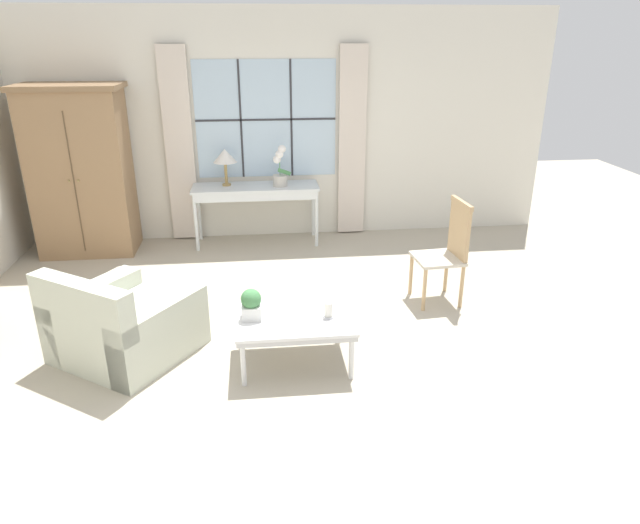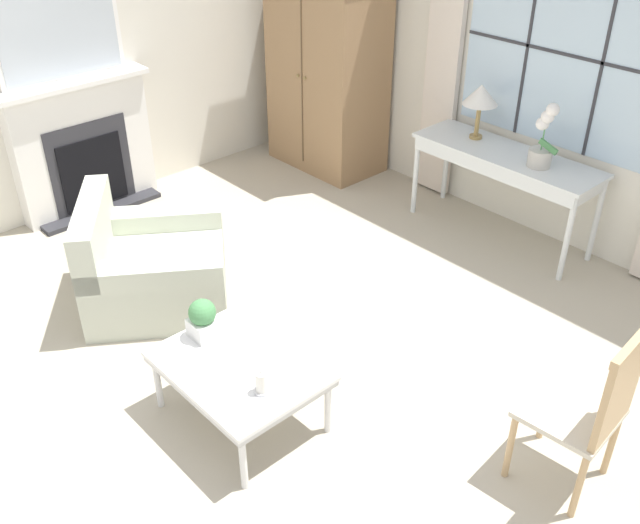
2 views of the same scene
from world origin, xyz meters
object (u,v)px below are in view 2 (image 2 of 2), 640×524
object	(u,v)px
table_lamp	(481,96)
pillar_candle	(262,383)
side_chair_wooden	(594,404)
potted_orchid	(543,142)
potted_plant_small	(203,319)
fireplace	(81,138)
console_table	(506,162)
armchair_upholstered	(152,269)
armoire	(327,66)
coffee_table	(239,370)

from	to	relation	value
table_lamp	pillar_candle	size ratio (longest dim) A/B	3.20
table_lamp	side_chair_wooden	xyz separation A→B (m)	(2.20, -1.94, -0.53)
potted_orchid	potted_plant_small	xyz separation A→B (m)	(-0.36, -2.83, -0.40)
fireplace	console_table	size ratio (longest dim) A/B	1.26
console_table	side_chair_wooden	size ratio (longest dim) A/B	1.51
potted_plant_small	armchair_upholstered	bearing A→B (deg)	166.18
fireplace	armchair_upholstered	size ratio (longest dim) A/B	1.47
side_chair_wooden	potted_plant_small	xyz separation A→B (m)	(-1.90, -0.98, -0.03)
armoire	potted_plant_small	world-z (taller)	armoire
pillar_candle	coffee_table	bearing A→B (deg)	170.40
console_table	pillar_candle	xyz separation A→B (m)	(0.54, -2.92, -0.19)
table_lamp	side_chair_wooden	bearing A→B (deg)	-41.45
coffee_table	potted_orchid	bearing A→B (deg)	89.45
armchair_upholstered	potted_orchid	bearing A→B (deg)	61.11
potted_orchid	side_chair_wooden	distance (m)	2.43
fireplace	side_chair_wooden	xyz separation A→B (m)	(4.59, 0.37, -0.09)
armchair_upholstered	potted_plant_small	size ratio (longest dim) A/B	5.34
table_lamp	coffee_table	distance (m)	3.08
fireplace	potted_plant_small	size ratio (longest dim) A/B	7.85
potted_plant_small	potted_orchid	bearing A→B (deg)	82.67
fireplace	potted_orchid	xyz separation A→B (m)	(3.05, 2.22, 0.28)
potted_orchid	potted_plant_small	distance (m)	2.88
fireplace	coffee_table	xyz separation A→B (m)	(3.02, -0.62, -0.29)
armchair_upholstered	coffee_table	bearing A→B (deg)	-10.80
armchair_upholstered	side_chair_wooden	world-z (taller)	side_chair_wooden
potted_orchid	table_lamp	bearing A→B (deg)	172.09
console_table	potted_orchid	bearing A→B (deg)	-6.35
side_chair_wooden	pillar_candle	size ratio (longest dim) A/B	7.28
armchair_upholstered	pillar_candle	size ratio (longest dim) A/B	9.41
console_table	pillar_candle	size ratio (longest dim) A/B	11.00
table_lamp	fireplace	bearing A→B (deg)	-136.01
potted_plant_small	console_table	bearing A→B (deg)	88.82
armchair_upholstered	coffee_table	world-z (taller)	armchair_upholstered
armoire	potted_orchid	bearing A→B (deg)	0.62
console_table	side_chair_wooden	world-z (taller)	side_chair_wooden
potted_orchid	side_chair_wooden	world-z (taller)	potted_orchid
potted_orchid	armchair_upholstered	size ratio (longest dim) A/B	0.38
armoire	potted_orchid	world-z (taller)	armoire
side_chair_wooden	pillar_candle	bearing A→B (deg)	-141.54
potted_orchid	coffee_table	size ratio (longest dim) A/B	0.54
table_lamp	side_chair_wooden	size ratio (longest dim) A/B	0.44
fireplace	side_chair_wooden	bearing A→B (deg)	4.56
console_table	side_chair_wooden	xyz separation A→B (m)	(1.85, -1.88, -0.09)
fireplace	table_lamp	xyz separation A→B (m)	(2.39, 2.31, 0.44)
fireplace	pillar_candle	world-z (taller)	fireplace
table_lamp	armchair_upholstered	size ratio (longest dim) A/B	0.34
console_table	coffee_table	size ratio (longest dim) A/B	1.67
console_table	potted_plant_small	size ratio (longest dim) A/B	6.24
potted_plant_small	armoire	bearing A→B (deg)	124.89
armchair_upholstered	potted_plant_small	distance (m)	1.12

